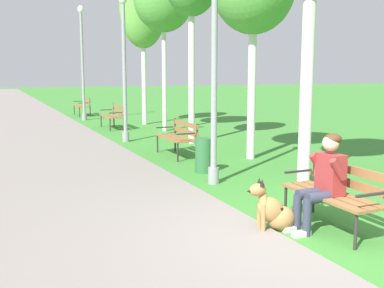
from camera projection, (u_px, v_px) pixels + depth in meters
ground_plane at (317, 242)px, 5.59m from camera, size 120.00×120.00×0.00m
paved_path at (10, 108)px, 26.40m from camera, size 4.21×60.00×0.04m
park_bench_near at (337, 190)px, 6.03m from camera, size 0.55×1.50×0.85m
park_bench_mid at (179, 135)px, 11.26m from camera, size 0.55×1.50×0.85m
park_bench_far at (113, 114)px, 16.69m from camera, size 0.55×1.50×0.85m
park_bench_furthest at (83, 105)px, 21.72m from camera, size 0.55×1.50×0.85m
person_seated_on_near_bench at (324, 178)px, 5.93m from camera, size 0.74×0.49×1.25m
dog_shepherd at (274, 212)px, 5.95m from camera, size 0.83×0.32×0.71m
lamp_post_near at (214, 50)px, 8.18m from camera, size 0.24×0.24×4.63m
lamp_post_mid at (124, 66)px, 13.32m from camera, size 0.24×0.24×4.19m
lamp_post_far at (82, 62)px, 19.38m from camera, size 0.24×0.24×4.70m
birch_tree_sixth at (143, 10)px, 17.54m from camera, size 1.78×1.53×5.83m
litter_bin at (204, 155)px, 9.44m from camera, size 0.36×0.36×0.70m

